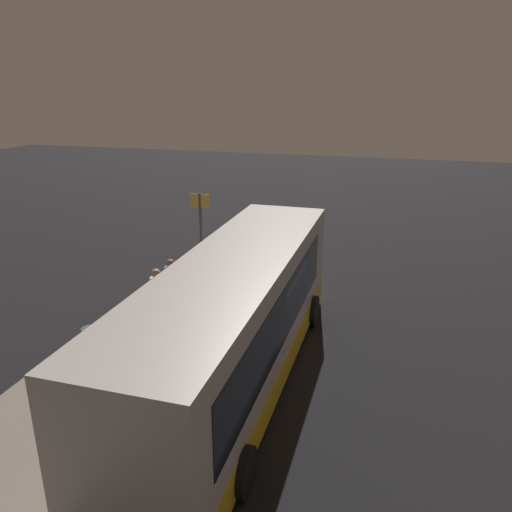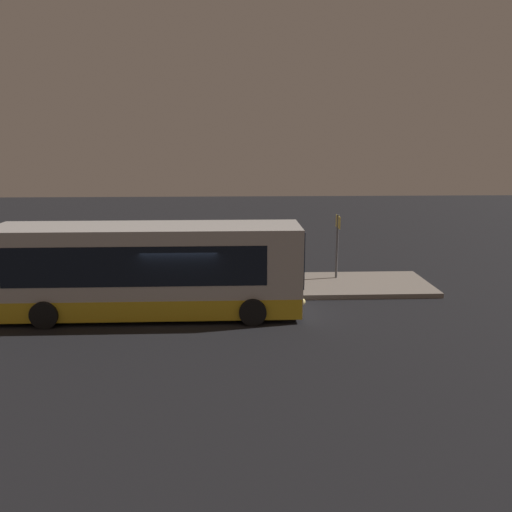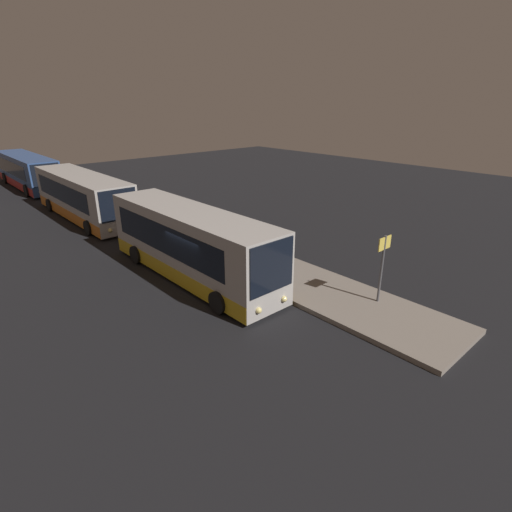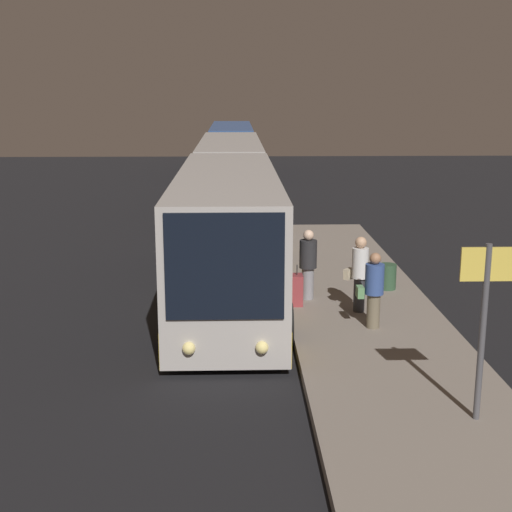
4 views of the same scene
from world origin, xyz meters
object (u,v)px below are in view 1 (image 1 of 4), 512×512
(passenger_waiting, at_px, (172,283))
(suitcase, at_px, (196,328))
(bus_lead, at_px, (235,325))
(trash_bin, at_px, (91,339))
(passenger_with_bags, at_px, (176,317))
(passenger_boarding, at_px, (158,295))
(sign_post, at_px, (201,218))

(passenger_waiting, height_order, suitcase, passenger_waiting)
(bus_lead, xyz_separation_m, trash_bin, (0.11, 4.07, -1.06))
(bus_lead, height_order, passenger_with_bags, bus_lead)
(trash_bin, bearing_deg, passenger_waiting, -17.66)
(passenger_boarding, relative_size, sign_post, 0.63)
(bus_lead, bearing_deg, suitcase, 48.96)
(passenger_waiting, bearing_deg, passenger_boarding, 4.27)
(bus_lead, height_order, trash_bin, bus_lead)
(suitcase, height_order, sign_post, sign_post)
(passenger_with_bags, xyz_separation_m, trash_bin, (-0.78, 2.12, -0.58))
(passenger_with_bags, relative_size, suitcase, 1.75)
(passenger_boarding, distance_m, passenger_with_bags, 1.50)
(passenger_boarding, relative_size, passenger_with_bags, 1.03)
(suitcase, distance_m, trash_bin, 2.77)
(bus_lead, relative_size, passenger_boarding, 6.10)
(sign_post, distance_m, trash_bin, 7.50)
(suitcase, relative_size, sign_post, 0.35)
(bus_lead, height_order, passenger_boarding, bus_lead)
(passenger_with_bags, bearing_deg, sign_post, -70.30)
(passenger_with_bags, xyz_separation_m, suitcase, (0.53, -0.31, -0.54))
(passenger_with_bags, height_order, sign_post, sign_post)
(passenger_with_bags, height_order, suitcase, passenger_with_bags)
(bus_lead, relative_size, passenger_waiting, 6.50)
(passenger_with_bags, bearing_deg, passenger_waiting, -59.10)
(bus_lead, distance_m, passenger_with_bags, 2.19)
(passenger_boarding, relative_size, trash_bin, 2.70)
(passenger_boarding, distance_m, sign_post, 5.65)
(passenger_waiting, bearing_deg, passenger_with_bags, 26.91)
(bus_lead, relative_size, suitcase, 10.92)
(suitcase, xyz_separation_m, sign_post, (6.04, 2.28, 1.42))
(passenger_boarding, xyz_separation_m, suitcase, (-0.53, -1.37, -0.58))
(passenger_waiting, distance_m, trash_bin, 3.19)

